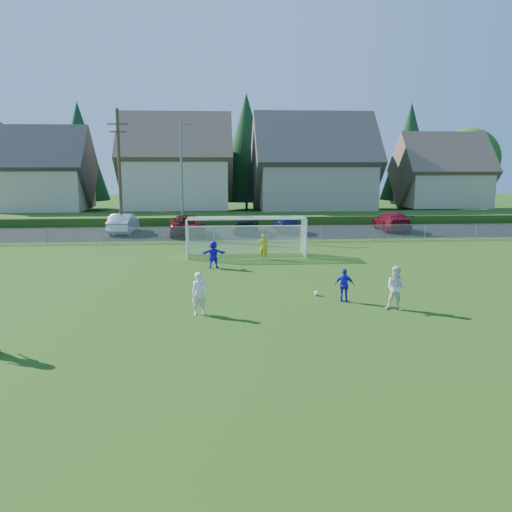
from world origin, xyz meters
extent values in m
plane|color=#193D0C|center=(0.00, 0.00, 0.00)|extent=(160.00, 160.00, 0.00)
plane|color=black|center=(0.00, 27.50, 0.01)|extent=(60.00, 60.00, 0.00)
cube|color=#1E420F|center=(0.00, 35.00, 0.40)|extent=(70.00, 6.00, 0.80)
sphere|color=white|center=(2.51, 5.53, 0.11)|extent=(0.22, 0.22, 0.22)
imported|color=white|center=(-2.61, 2.93, 0.84)|extent=(0.68, 0.52, 1.68)
imported|color=white|center=(5.26, 2.96, 0.90)|extent=(1.05, 0.93, 1.80)
imported|color=#2A16D5|center=(3.50, 4.43, 0.72)|extent=(0.91, 0.60, 1.43)
imported|color=#2A16D5|center=(-2.06, 12.30, 0.77)|extent=(1.45, 0.51, 1.54)
imported|color=yellow|center=(0.99, 14.85, 0.77)|extent=(0.62, 0.46, 1.53)
imported|color=white|center=(-9.47, 27.64, 0.82)|extent=(1.98, 5.06, 1.64)
imported|color=#54090E|center=(-4.21, 26.29, 0.82)|extent=(3.18, 6.10, 1.64)
imported|color=black|center=(0.65, 26.88, 0.73)|extent=(2.50, 5.19, 1.46)
imported|color=#12153F|center=(4.06, 27.21, 0.77)|extent=(2.05, 4.59, 1.53)
imported|color=maroon|center=(13.24, 27.62, 0.81)|extent=(2.38, 5.60, 1.61)
cylinder|color=white|center=(-3.65, 15.00, 1.22)|extent=(0.12, 0.12, 2.44)
cylinder|color=white|center=(3.65, 15.00, 1.22)|extent=(0.12, 0.12, 2.44)
cylinder|color=white|center=(0.00, 15.00, 2.44)|extent=(7.30, 0.12, 0.12)
cylinder|color=white|center=(-3.65, 16.80, 0.90)|extent=(0.08, 0.08, 1.80)
cylinder|color=white|center=(3.65, 16.80, 0.90)|extent=(0.08, 0.08, 1.80)
cylinder|color=white|center=(0.00, 16.80, 1.80)|extent=(7.30, 0.08, 0.08)
cube|color=silver|center=(0.00, 16.80, 0.90)|extent=(7.30, 0.02, 1.80)
cube|color=silver|center=(-3.65, 15.90, 1.22)|extent=(0.02, 1.80, 2.44)
cube|color=silver|center=(3.65, 15.90, 1.22)|extent=(0.02, 1.80, 2.44)
cube|color=silver|center=(0.00, 15.90, 2.44)|extent=(7.30, 1.80, 0.02)
cube|color=gray|center=(0.00, 22.00, 1.18)|extent=(52.00, 0.03, 0.03)
cube|color=gray|center=(0.00, 22.00, 0.60)|extent=(52.00, 0.02, 1.14)
cylinder|color=gray|center=(0.00, 22.00, 0.60)|extent=(0.06, 0.06, 1.20)
cylinder|color=slate|center=(-4.50, 26.00, 4.50)|extent=(0.18, 0.18, 9.00)
cylinder|color=slate|center=(-4.00, 26.00, 8.80)|extent=(1.20, 0.12, 0.12)
cube|color=slate|center=(-3.40, 26.00, 8.75)|extent=(0.36, 0.18, 0.12)
cylinder|color=#473321|center=(-9.50, 27.00, 5.00)|extent=(0.26, 0.26, 10.00)
cube|color=#473321|center=(-9.50, 27.00, 8.80)|extent=(1.60, 0.10, 0.10)
cube|color=#473321|center=(-9.50, 27.00, 8.20)|extent=(1.30, 0.10, 0.10)
cube|color=tan|center=(-20.00, 42.00, 3.05)|extent=(9.00, 8.00, 4.50)
pyramid|color=#423D38|center=(-20.00, 42.00, 9.71)|extent=(9.90, 8.80, 4.41)
cube|color=#C6B58E|center=(-6.00, 43.00, 3.55)|extent=(11.00, 9.00, 5.50)
pyramid|color=brown|center=(-6.00, 43.00, 11.26)|extent=(12.10, 9.90, 4.96)
cube|color=tan|center=(9.00, 42.00, 3.30)|extent=(12.00, 10.00, 5.00)
pyramid|color=#4C473F|center=(9.00, 42.00, 11.32)|extent=(13.20, 11.00, 5.52)
cube|color=tan|center=(24.00, 43.00, 2.80)|extent=(9.00, 8.00, 4.00)
pyramid|color=brown|center=(24.00, 43.00, 9.21)|extent=(9.90, 8.80, 4.41)
cylinder|color=#382616|center=(-18.00, 50.00, 0.60)|extent=(0.30, 0.30, 1.20)
cone|color=#143819|center=(-18.00, 50.00, 7.05)|extent=(6.76, 6.76, 11.70)
cylinder|color=#382616|center=(-8.00, 51.00, 0.60)|extent=(0.30, 0.30, 1.20)
cone|color=#143819|center=(-8.00, 51.00, 6.60)|extent=(6.24, 6.24, 10.80)
cylinder|color=#382616|center=(2.00, 48.00, 0.60)|extent=(0.30, 0.30, 1.20)
cone|color=#143819|center=(2.00, 48.00, 7.50)|extent=(7.28, 7.28, 12.60)
cylinder|color=#382616|center=(12.00, 50.00, 1.98)|extent=(0.36, 0.36, 3.96)
sphere|color=#2B5B19|center=(12.00, 50.00, 6.82)|extent=(8.36, 8.36, 8.36)
cylinder|color=#382616|center=(22.00, 48.00, 0.60)|extent=(0.30, 0.30, 1.20)
cone|color=#143819|center=(22.00, 48.00, 7.05)|extent=(6.76, 6.76, 11.70)
cylinder|color=#382616|center=(30.00, 49.00, 1.80)|extent=(0.36, 0.36, 3.60)
sphere|color=#2B5B19|center=(30.00, 49.00, 6.20)|extent=(7.60, 7.60, 7.60)
camera|label=1|loc=(-2.02, -17.65, 5.93)|focal=38.00mm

